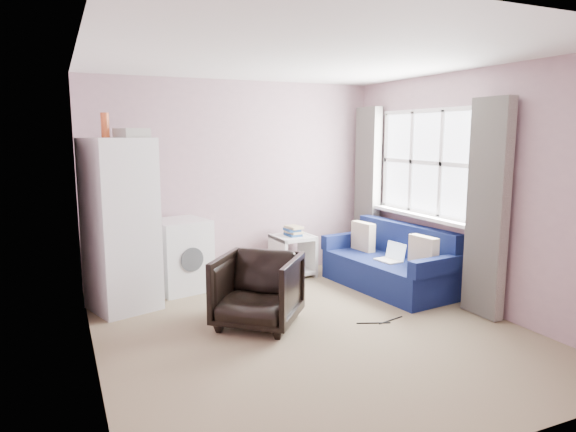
% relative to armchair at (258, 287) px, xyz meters
% --- Properties ---
extents(room, '(3.84, 4.24, 2.54)m').
position_rel_armchair_xyz_m(room, '(0.42, -0.29, 0.87)').
color(room, '#837155').
rests_on(room, ground).
extents(armchair, '(1.02, 1.01, 0.77)m').
position_rel_armchair_xyz_m(armchair, '(0.00, 0.00, 0.00)').
color(armchair, black).
rests_on(armchair, ground).
extents(fridge, '(0.78, 0.78, 2.05)m').
position_rel_armchair_xyz_m(fridge, '(-1.12, 1.04, 0.53)').
color(fridge, silver).
rests_on(fridge, ground).
extents(washing_machine, '(0.71, 0.71, 0.84)m').
position_rel_armchair_xyz_m(washing_machine, '(-0.42, 1.45, 0.06)').
color(washing_machine, silver).
rests_on(washing_machine, ground).
extents(side_table, '(0.51, 0.51, 0.66)m').
position_rel_armchair_xyz_m(side_table, '(1.06, 1.47, -0.07)').
color(side_table, silver).
rests_on(side_table, ground).
extents(sofa, '(0.95, 1.77, 0.76)m').
position_rel_armchair_xyz_m(sofa, '(1.90, 0.49, -0.11)').
color(sofa, navy).
rests_on(sofa, ground).
extents(window_dressing, '(0.17, 2.62, 2.18)m').
position_rel_armchair_xyz_m(window_dressing, '(2.19, 0.40, 0.72)').
color(window_dressing, white).
rests_on(window_dressing, ground).
extents(floor_cables, '(0.52, 0.13, 0.01)m').
position_rel_armchair_xyz_m(floor_cables, '(1.14, -0.43, -0.38)').
color(floor_cables, black).
rests_on(floor_cables, ground).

